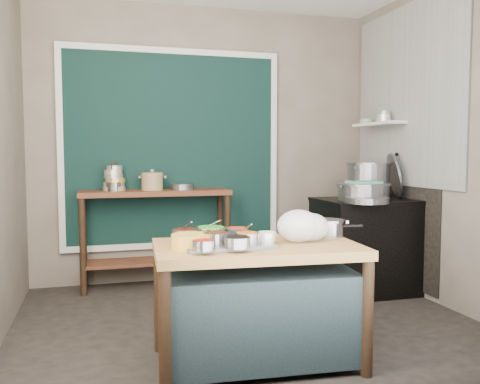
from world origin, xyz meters
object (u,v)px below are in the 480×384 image
object	(u,v)px
back_counter	(156,238)
steamer	(363,192)
stove_block	(367,247)
utensil_cup	(114,186)
condiment_tray	(225,244)
yellow_basin	(191,242)
ceramic_crock	(152,182)
saucepan	(328,228)
prep_table	(257,304)
stock_pot	(369,180)

from	to	relation	value
back_counter	steamer	xyz separation A→B (m)	(1.77, -0.87, 0.48)
stove_block	utensil_cup	distance (m)	2.47
condiment_tray	stove_block	bearing A→B (deg)	37.55
yellow_basin	ceramic_crock	distance (m)	2.11
condiment_tray	utensil_cup	size ratio (longest dim) A/B	3.64
yellow_basin	utensil_cup	distance (m)	2.12
yellow_basin	saucepan	xyz separation A→B (m)	(0.96, 0.19, 0.01)
saucepan	utensil_cup	distance (m)	2.31
back_counter	stove_block	world-z (taller)	back_counter
prep_table	saucepan	size ratio (longest dim) A/B	5.86
back_counter	stock_pot	xyz separation A→B (m)	(1.97, -0.62, 0.58)
prep_table	saucepan	distance (m)	0.71
stock_pot	back_counter	bearing A→B (deg)	162.64
stock_pot	steamer	world-z (taller)	stock_pot
utensil_cup	condiment_tray	bearing A→B (deg)	-73.89
condiment_tray	utensil_cup	distance (m)	2.13
back_counter	ceramic_crock	bearing A→B (deg)	157.38
back_counter	condiment_tray	bearing A→B (deg)	-84.63
prep_table	condiment_tray	xyz separation A→B (m)	(-0.21, -0.01, 0.39)
prep_table	stock_pot	bearing A→B (deg)	45.92
back_counter	condiment_tray	distance (m)	2.07
condiment_tray	steamer	xyz separation A→B (m)	(1.58, 1.17, 0.20)
prep_table	yellow_basin	distance (m)	0.60
ceramic_crock	steamer	distance (m)	2.01
back_counter	saucepan	world-z (taller)	back_counter
prep_table	ceramic_crock	distance (m)	2.19
yellow_basin	steamer	distance (m)	2.17
steamer	utensil_cup	bearing A→B (deg)	158.36
condiment_tray	utensil_cup	bearing A→B (deg)	106.11
yellow_basin	saucepan	bearing A→B (deg)	11.32
condiment_tray	ceramic_crock	bearing A→B (deg)	96.12
back_counter	condiment_tray	world-z (taller)	back_counter
ceramic_crock	back_counter	bearing A→B (deg)	-22.62
prep_table	condiment_tray	size ratio (longest dim) A/B	2.36
stove_block	steamer	size ratio (longest dim) A/B	1.86
condiment_tray	stock_pot	bearing A→B (deg)	38.76
utensil_cup	steamer	bearing A→B (deg)	-21.64
saucepan	stock_pot	xyz separation A→B (m)	(1.03, 1.27, 0.24)
stove_block	condiment_tray	xyz separation A→B (m)	(-1.71, -1.31, 0.34)
back_counter	prep_table	bearing A→B (deg)	-78.90
steamer	prep_table	bearing A→B (deg)	-139.85
saucepan	ceramic_crock	size ratio (longest dim) A/B	0.95
stove_block	stock_pot	distance (m)	0.64
back_counter	yellow_basin	distance (m)	2.11
stove_block	saucepan	distance (m)	1.55
stove_block	steamer	xyz separation A→B (m)	(-0.13, -0.14, 0.53)
yellow_basin	stock_pot	size ratio (longest dim) A/B	0.52
prep_table	stove_block	world-z (taller)	stove_block
yellow_basin	utensil_cup	size ratio (longest dim) A/B	1.57
stock_pot	prep_table	bearing A→B (deg)	-138.02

